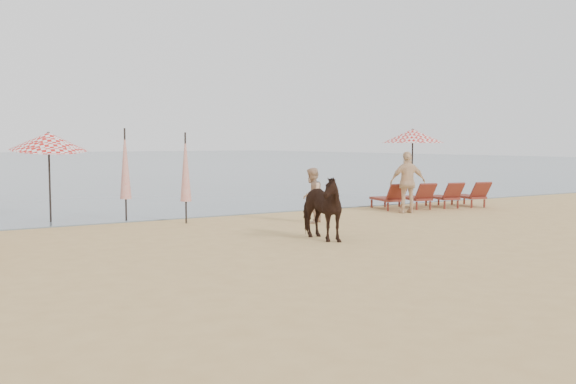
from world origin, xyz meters
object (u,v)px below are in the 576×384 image
lounger_cluster_right (432,196)px  umbrella_closed_right (186,168)px  beachgoer_right_b (408,182)px  umbrella_open_left_b (49,141)px  cow (318,208)px  umbrella_closed_left (125,164)px  beachgoer_right_a (312,196)px  umbrella_open_right (413,136)px

lounger_cluster_right → umbrella_closed_right: umbrella_closed_right is taller
lounger_cluster_right → beachgoer_right_b: 1.92m
umbrella_open_left_b → cow: 8.09m
lounger_cluster_right → umbrella_closed_left: (-10.01, 1.80, 1.20)m
umbrella_open_left_b → beachgoer_right_a: bearing=-18.0°
beachgoer_right_b → umbrella_open_right: bearing=-111.5°
umbrella_open_right → umbrella_open_left_b: bearing=174.2°
umbrella_closed_right → beachgoer_right_a: umbrella_closed_right is taller
umbrella_closed_left → umbrella_closed_right: (1.29, -1.28, -0.08)m
lounger_cluster_right → umbrella_open_right: size_ratio=1.49×
umbrella_open_left_b → umbrella_closed_right: umbrella_open_left_b is taller
umbrella_open_right → umbrella_closed_left: size_ratio=1.04×
beachgoer_right_a → beachgoer_right_b: size_ratio=0.79×
beachgoer_right_a → beachgoer_right_b: 4.05m
beachgoer_right_b → lounger_cluster_right: bearing=-134.9°
umbrella_open_left_b → umbrella_closed_right: 3.86m
umbrella_open_right → beachgoer_right_b: bearing=-136.7°
lounger_cluster_right → umbrella_open_left_b: bearing=-179.4°
umbrella_open_right → umbrella_closed_right: (-9.46, -1.26, -0.93)m
beachgoer_right_b → umbrella_closed_right: bearing=13.3°
cow → beachgoer_right_b: (5.58, 3.19, 0.23)m
lounger_cluster_right → beachgoer_right_b: size_ratio=2.09×
umbrella_open_left_b → beachgoer_right_a: (6.19, -3.83, -1.50)m
umbrella_open_right → beachgoer_right_a: 7.32m
lounger_cluster_right → umbrella_closed_left: bearing=-177.3°
umbrella_closed_right → beachgoer_right_b: size_ratio=1.28×
umbrella_closed_left → cow: (2.73, -5.67, -0.88)m
beachgoer_right_a → cow: bearing=19.8°
umbrella_open_left_b → umbrella_open_right: umbrella_open_right is taller
umbrella_closed_right → beachgoer_right_b: 7.14m
umbrella_closed_left → cow: umbrella_closed_left is taller
umbrella_closed_right → beachgoer_right_b: (7.02, -1.21, -0.57)m
umbrella_open_left_b → umbrella_closed_right: bearing=-19.3°
cow → beachgoer_right_a: (1.57, 2.63, 0.02)m
umbrella_closed_left → beachgoer_right_a: (4.30, -3.04, -0.85)m
umbrella_closed_right → beachgoer_right_b: umbrella_closed_right is taller
umbrella_closed_right → cow: (1.44, -4.40, -0.80)m
lounger_cluster_right → umbrella_open_right: umbrella_open_right is taller
umbrella_open_right → beachgoer_right_b: size_ratio=1.40×
umbrella_open_right → beachgoer_right_b: (-2.44, -2.47, -1.49)m
lounger_cluster_right → cow: 8.26m
umbrella_closed_left → beachgoer_right_b: umbrella_closed_left is taller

